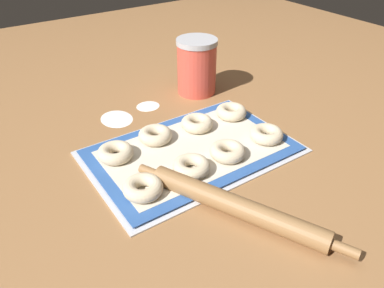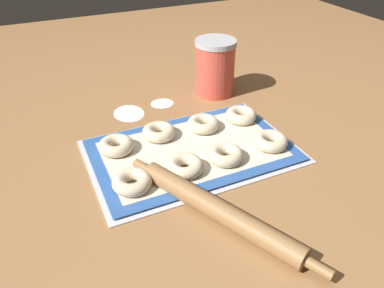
{
  "view_description": "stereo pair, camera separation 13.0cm",
  "coord_description": "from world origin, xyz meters",
  "px_view_note": "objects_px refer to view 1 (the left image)",
  "views": [
    {
      "loc": [
        -0.45,
        -0.66,
        0.55
      ],
      "look_at": [
        -0.01,
        -0.01,
        0.03
      ],
      "focal_mm": 35.0,
      "sensor_mm": 36.0,
      "label": 1
    },
    {
      "loc": [
        -0.34,
        -0.72,
        0.55
      ],
      "look_at": [
        -0.01,
        -0.01,
        0.03
      ],
      "focal_mm": 35.0,
      "sensor_mm": 36.0,
      "label": 2
    }
  ],
  "objects_px": {
    "bagel_front_mid_left": "(191,166)",
    "bagel_back_mid_right": "(197,123)",
    "baking_tray": "(192,151)",
    "bagel_back_far_right": "(231,112)",
    "bagel_front_mid_right": "(228,151)",
    "flour_canister": "(197,66)",
    "bagel_front_far_left": "(143,188)",
    "bagel_back_mid_left": "(155,135)",
    "bagel_back_far_left": "(115,153)",
    "bagel_front_far_right": "(266,134)",
    "rolling_pin": "(235,206)"
  },
  "relations": [
    {
      "from": "bagel_front_mid_left",
      "to": "rolling_pin",
      "type": "bearing_deg",
      "value": -88.9
    },
    {
      "from": "bagel_front_far_left",
      "to": "bagel_back_mid_left",
      "type": "xyz_separation_m",
      "value": [
        0.13,
        0.17,
        0.0
      ]
    },
    {
      "from": "baking_tray",
      "to": "bagel_front_mid_left",
      "type": "relative_size",
      "value": 5.87
    },
    {
      "from": "bagel_front_mid_right",
      "to": "flour_canister",
      "type": "relative_size",
      "value": 0.49
    },
    {
      "from": "baking_tray",
      "to": "bagel_front_far_right",
      "type": "distance_m",
      "value": 0.2
    },
    {
      "from": "bagel_back_far_left",
      "to": "bagel_back_far_right",
      "type": "relative_size",
      "value": 1.0
    },
    {
      "from": "bagel_back_far_right",
      "to": "flour_canister",
      "type": "relative_size",
      "value": 0.49
    },
    {
      "from": "bagel_front_far_right",
      "to": "bagel_back_far_right",
      "type": "bearing_deg",
      "value": 89.63
    },
    {
      "from": "baking_tray",
      "to": "bagel_front_mid_right",
      "type": "bearing_deg",
      "value": -54.73
    },
    {
      "from": "baking_tray",
      "to": "bagel_back_mid_right",
      "type": "height_order",
      "value": "bagel_back_mid_right"
    },
    {
      "from": "bagel_back_mid_left",
      "to": "rolling_pin",
      "type": "xyz_separation_m",
      "value": [
        0.01,
        -0.32,
        -0.0
      ]
    },
    {
      "from": "bagel_front_far_right",
      "to": "rolling_pin",
      "type": "bearing_deg",
      "value": -145.98
    },
    {
      "from": "bagel_front_mid_left",
      "to": "bagel_back_mid_left",
      "type": "bearing_deg",
      "value": 90.86
    },
    {
      "from": "flour_canister",
      "to": "bagel_back_mid_left",
      "type": "bearing_deg",
      "value": -143.79
    },
    {
      "from": "bagel_front_mid_left",
      "to": "flour_canister",
      "type": "relative_size",
      "value": 0.49
    },
    {
      "from": "bagel_front_mid_left",
      "to": "rolling_pin",
      "type": "height_order",
      "value": "rolling_pin"
    },
    {
      "from": "baking_tray",
      "to": "bagel_back_far_right",
      "type": "height_order",
      "value": "bagel_back_far_right"
    },
    {
      "from": "bagel_front_mid_right",
      "to": "flour_canister",
      "type": "bearing_deg",
      "value": 66.32
    },
    {
      "from": "bagel_front_mid_left",
      "to": "bagel_back_far_left",
      "type": "bearing_deg",
      "value": 129.15
    },
    {
      "from": "bagel_back_mid_left",
      "to": "bagel_back_mid_right",
      "type": "height_order",
      "value": "same"
    },
    {
      "from": "bagel_back_mid_left",
      "to": "bagel_back_mid_right",
      "type": "distance_m",
      "value": 0.13
    },
    {
      "from": "bagel_front_far_right",
      "to": "bagel_back_mid_right",
      "type": "bearing_deg",
      "value": 128.53
    },
    {
      "from": "bagel_back_mid_left",
      "to": "bagel_back_mid_right",
      "type": "bearing_deg",
      "value": -5.29
    },
    {
      "from": "bagel_front_mid_left",
      "to": "bagel_front_mid_right",
      "type": "bearing_deg",
      "value": 0.37
    },
    {
      "from": "bagel_front_mid_right",
      "to": "bagel_back_far_left",
      "type": "xyz_separation_m",
      "value": [
        -0.23,
        0.15,
        0.0
      ]
    },
    {
      "from": "baking_tray",
      "to": "bagel_back_mid_left",
      "type": "distance_m",
      "value": 0.11
    },
    {
      "from": "bagel_front_mid_left",
      "to": "bagel_back_mid_right",
      "type": "bearing_deg",
      "value": 51.43
    },
    {
      "from": "bagel_back_far_right",
      "to": "rolling_pin",
      "type": "height_order",
      "value": "rolling_pin"
    },
    {
      "from": "bagel_front_mid_right",
      "to": "bagel_front_far_right",
      "type": "bearing_deg",
      "value": 1.93
    },
    {
      "from": "bagel_front_mid_left",
      "to": "bagel_back_mid_right",
      "type": "distance_m",
      "value": 0.2
    },
    {
      "from": "bagel_back_far_left",
      "to": "bagel_back_mid_left",
      "type": "distance_m",
      "value": 0.12
    },
    {
      "from": "bagel_front_mid_right",
      "to": "bagel_front_far_right",
      "type": "relative_size",
      "value": 1.0
    },
    {
      "from": "bagel_front_far_left",
      "to": "bagel_front_mid_left",
      "type": "bearing_deg",
      "value": 1.6
    },
    {
      "from": "baking_tray",
      "to": "bagel_back_far_left",
      "type": "distance_m",
      "value": 0.19
    },
    {
      "from": "bagel_front_mid_right",
      "to": "bagel_back_far_right",
      "type": "height_order",
      "value": "same"
    },
    {
      "from": "bagel_front_far_right",
      "to": "baking_tray",
      "type": "bearing_deg",
      "value": 159.13
    },
    {
      "from": "bagel_front_mid_left",
      "to": "bagel_front_far_right",
      "type": "bearing_deg",
      "value": 1.24
    },
    {
      "from": "bagel_front_far_right",
      "to": "bagel_back_mid_right",
      "type": "xyz_separation_m",
      "value": [
        -0.12,
        0.15,
        0.0
      ]
    },
    {
      "from": "bagel_front_far_right",
      "to": "rolling_pin",
      "type": "relative_size",
      "value": 0.2
    },
    {
      "from": "bagel_back_far_right",
      "to": "flour_canister",
      "type": "distance_m",
      "value": 0.22
    },
    {
      "from": "bagel_front_mid_right",
      "to": "bagel_back_mid_left",
      "type": "xyz_separation_m",
      "value": [
        -0.11,
        0.17,
        0.0
      ]
    },
    {
      "from": "baking_tray",
      "to": "bagel_back_mid_left",
      "type": "relative_size",
      "value": 5.87
    },
    {
      "from": "bagel_front_mid_right",
      "to": "bagel_back_mid_right",
      "type": "distance_m",
      "value": 0.15
    },
    {
      "from": "bagel_back_far_left",
      "to": "baking_tray",
      "type": "bearing_deg",
      "value": -22.67
    },
    {
      "from": "bagel_back_far_left",
      "to": "bagel_back_mid_left",
      "type": "relative_size",
      "value": 1.0
    },
    {
      "from": "bagel_front_mid_left",
      "to": "bagel_front_mid_right",
      "type": "height_order",
      "value": "same"
    },
    {
      "from": "bagel_front_far_right",
      "to": "bagel_back_far_right",
      "type": "distance_m",
      "value": 0.15
    },
    {
      "from": "bagel_front_far_right",
      "to": "bagel_back_far_left",
      "type": "xyz_separation_m",
      "value": [
        -0.36,
        0.15,
        0.0
      ]
    },
    {
      "from": "bagel_back_far_right",
      "to": "bagel_front_far_left",
      "type": "bearing_deg",
      "value": -157.23
    },
    {
      "from": "bagel_front_far_left",
      "to": "bagel_front_mid_right",
      "type": "relative_size",
      "value": 1.0
    }
  ]
}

